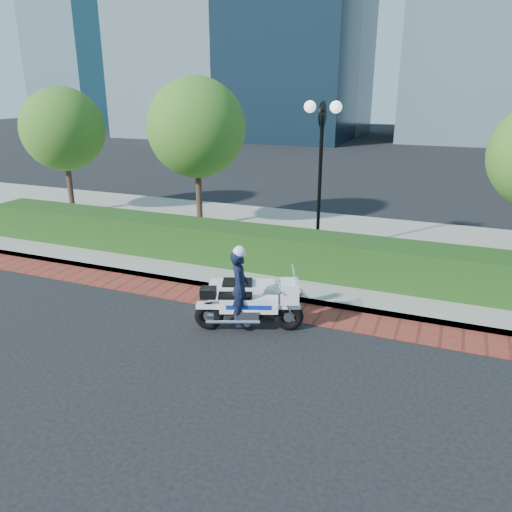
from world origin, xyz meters
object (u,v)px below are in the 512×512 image
at_px(tree_a, 63,129).
at_px(police_motorcycle, 245,296).
at_px(lamppost, 321,155).
at_px(tree_b, 197,128).

xyz_separation_m(tree_a, police_motorcycle, (9.73, -5.90, -2.61)).
bearing_deg(police_motorcycle, lamppost, 65.59).
relative_size(lamppost, tree_b, 0.86).
distance_m(tree_b, police_motorcycle, 7.79).
relative_size(tree_b, police_motorcycle, 2.15).
bearing_deg(police_motorcycle, tree_b, 104.61).
distance_m(lamppost, tree_b, 4.71).
bearing_deg(tree_a, lamppost, -7.41).
xyz_separation_m(lamppost, police_motorcycle, (-0.27, -4.60, -2.34)).
height_order(lamppost, tree_a, tree_a).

